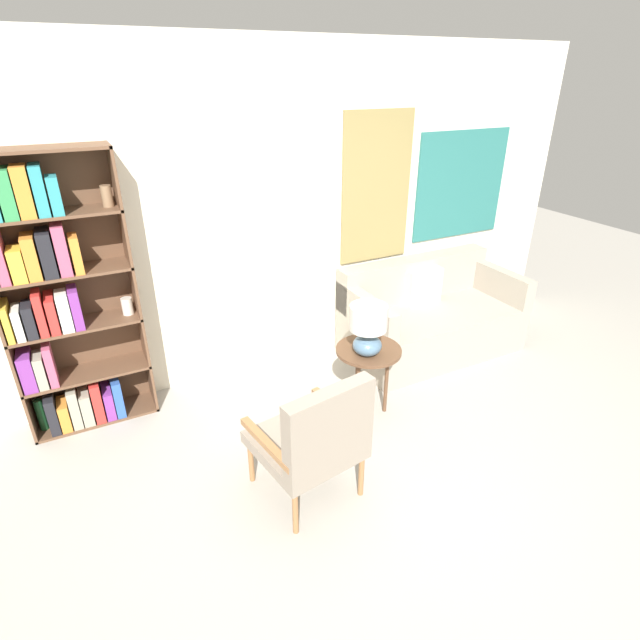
# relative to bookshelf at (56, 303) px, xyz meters

# --- Properties ---
(ground_plane) EXTENTS (14.00, 14.00, 0.00)m
(ground_plane) POSITION_rel_bookshelf_xyz_m (1.64, -1.84, -1.01)
(ground_plane) COLOR #9E998E
(wall_back) EXTENTS (6.40, 0.08, 2.70)m
(wall_back) POSITION_rel_bookshelf_xyz_m (1.70, 0.19, 0.35)
(wall_back) COLOR silver
(wall_back) RESTS_ON ground_plane
(bookshelf) EXTENTS (0.89, 0.30, 2.03)m
(bookshelf) POSITION_rel_bookshelf_xyz_m (0.00, 0.00, 0.00)
(bookshelf) COLOR brown
(bookshelf) RESTS_ON ground_plane
(armchair) EXTENTS (0.67, 0.69, 0.89)m
(armchair) POSITION_rel_bookshelf_xyz_m (1.24, -1.52, -0.51)
(armchair) COLOR olive
(armchair) RESTS_ON ground_plane
(couch) EXTENTS (1.64, 0.87, 0.83)m
(couch) POSITION_rel_bookshelf_xyz_m (3.09, -0.27, -0.69)
(couch) COLOR #9E9384
(couch) RESTS_ON ground_plane
(side_table) EXTENTS (0.50, 0.50, 0.57)m
(side_table) POSITION_rel_bookshelf_xyz_m (2.01, -0.88, -0.51)
(side_table) COLOR brown
(side_table) RESTS_ON ground_plane
(table_lamp) EXTENTS (0.27, 0.27, 0.39)m
(table_lamp) POSITION_rel_bookshelf_xyz_m (1.96, -0.94, -0.21)
(table_lamp) COLOR slate
(table_lamp) RESTS_ON side_table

